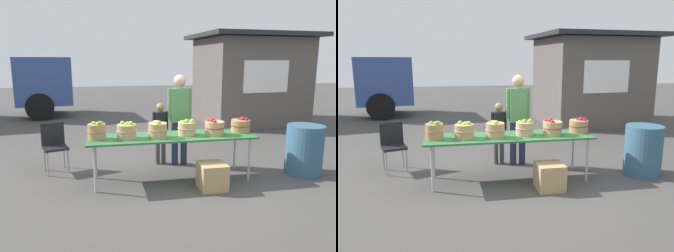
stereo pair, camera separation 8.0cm
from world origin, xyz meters
The scene contains 14 objects.
ground_plane centered at (0.00, 0.00, 0.00)m, with size 40.00×40.00×0.00m, color #474442.
market_table centered at (0.00, 0.00, 0.71)m, with size 2.70×0.76×0.75m.
apple_basket_green_0 centered at (-1.18, -0.01, 0.88)m, with size 0.29×0.29×0.30m.
apple_basket_green_1 centered at (-0.72, -0.05, 0.87)m, with size 0.32×0.32×0.28m.
apple_basket_green_2 centered at (-0.24, -0.08, 0.87)m, with size 0.31×0.31×0.28m.
apple_basket_green_3 centered at (0.25, 0.00, 0.87)m, with size 0.30×0.30×0.27m.
apple_basket_red_0 centered at (0.70, -0.06, 0.87)m, with size 0.33×0.33×0.28m.
apple_basket_red_1 centered at (1.22, 0.06, 0.86)m, with size 0.33×0.33×0.26m.
vendor_adult centered at (0.31, 0.76, 1.00)m, with size 0.45×0.25×1.69m.
child_customer centered at (-0.04, 0.86, 0.69)m, with size 0.31×0.19×1.18m.
food_kiosk centered at (3.51, 4.63, 1.38)m, with size 3.69×3.13×2.74m.
folding_chair centered at (-1.95, 0.84, 0.51)m, with size 0.50×0.50×0.86m.
trash_barrel centered at (2.32, -0.16, 0.43)m, with size 0.62×0.62×0.86m, color #335972.
produce_crate centered at (0.53, -0.51, 0.20)m, with size 0.41×0.41×0.41m, color tan.
Camera 1 is at (-1.04, -4.96, 1.95)m, focal length 34.32 mm.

